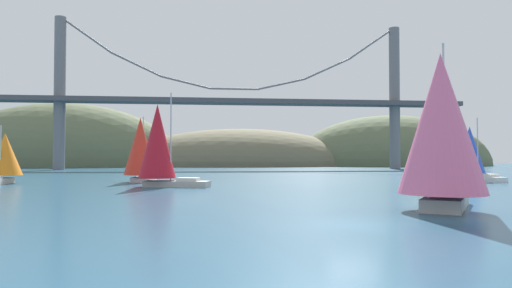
# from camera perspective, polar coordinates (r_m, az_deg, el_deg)

# --- Properties ---
(ground_plane) EXTENTS (360.00, 360.00, 0.00)m
(ground_plane) POSITION_cam_1_polar(r_m,az_deg,el_deg) (22.90, 12.23, -10.06)
(ground_plane) COLOR navy
(headland_center) EXTENTS (84.31, 44.00, 25.93)m
(headland_center) POSITION_cam_1_polar(r_m,az_deg,el_deg) (156.98, -1.90, -2.80)
(headland_center) COLOR #6B664C
(headland_center) RESTS_ON ground_plane
(headland_left) EXTENTS (79.14, 44.00, 42.52)m
(headland_left) POSITION_cam_1_polar(r_m,az_deg,el_deg) (163.65, -23.36, -2.62)
(headland_left) COLOR #5B6647
(headland_left) RESTS_ON ground_plane
(headland_right) EXTENTS (73.61, 44.00, 36.48)m
(headland_right) POSITION_cam_1_polar(r_m,az_deg,el_deg) (170.32, 16.90, -2.64)
(headland_right) COLOR #5B6647
(headland_right) RESTS_ON ground_plane
(suspension_bridge) EXTENTS (123.58, 6.00, 38.69)m
(suspension_bridge) POSITION_cam_1_polar(r_m,az_deg,el_deg) (117.66, -2.81, 5.78)
(suspension_bridge) COLOR slate
(suspension_bridge) RESTS_ON ground_plane
(sailboat_pink_spinnaker) EXTENTS (8.00, 9.18, 10.69)m
(sailboat_pink_spinnaker) POSITION_cam_1_polar(r_m,az_deg,el_deg) (29.71, 22.55, 1.87)
(sailboat_pink_spinnaker) COLOR #B7B2A8
(sailboat_pink_spinnaker) RESTS_ON ground_plane
(sailboat_crimson_sail) EXTENTS (8.54, 5.26, 10.41)m
(sailboat_crimson_sail) POSITION_cam_1_polar(r_m,az_deg,el_deg) (50.77, -12.28, 0.01)
(sailboat_crimson_sail) COLOR #B7B2A8
(sailboat_crimson_sail) RESTS_ON ground_plane
(sailboat_scarlet_sail) EXTENTS (4.62, 7.82, 8.71)m
(sailboat_scarlet_sail) POSITION_cam_1_polar(r_m,az_deg,el_deg) (60.63, -14.49, -0.56)
(sailboat_scarlet_sail) COLOR white
(sailboat_scarlet_sail) RESTS_ON ground_plane
(sailboat_blue_spinnaker) EXTENTS (4.44, 8.08, 8.64)m
(sailboat_blue_spinnaker) POSITION_cam_1_polar(r_m,az_deg,el_deg) (69.28, 25.70, -0.98)
(sailboat_blue_spinnaker) COLOR white
(sailboat_blue_spinnaker) RESTS_ON ground_plane
(sailboat_orange_sail) EXTENTS (4.18, 6.72, 7.18)m
(sailboat_orange_sail) POSITION_cam_1_polar(r_m,az_deg,el_deg) (63.41, -29.40, -1.36)
(sailboat_orange_sail) COLOR #B7B2A8
(sailboat_orange_sail) RESTS_ON ground_plane
(channel_buoy) EXTENTS (1.10, 1.10, 2.64)m
(channel_buoy) POSITION_cam_1_polar(r_m,az_deg,el_deg) (47.44, 19.94, -5.13)
(channel_buoy) COLOR gold
(channel_buoy) RESTS_ON ground_plane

